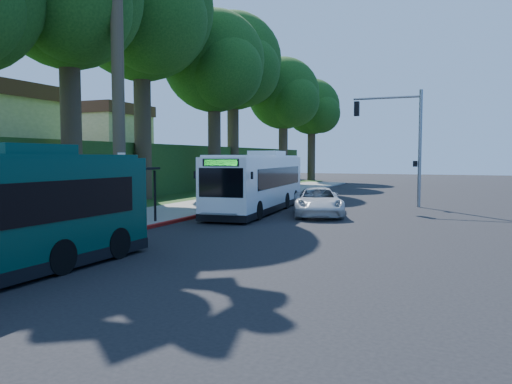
% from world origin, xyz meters
% --- Properties ---
extents(ground, '(140.00, 140.00, 0.00)m').
position_xyz_m(ground, '(0.00, 0.00, 0.00)').
color(ground, black).
rests_on(ground, ground).
extents(sidewalk, '(4.50, 70.00, 0.12)m').
position_xyz_m(sidewalk, '(-7.30, 0.00, 0.06)').
color(sidewalk, gray).
rests_on(sidewalk, ground).
extents(red_curb, '(0.25, 30.00, 0.13)m').
position_xyz_m(red_curb, '(-5.00, -4.00, 0.07)').
color(red_curb, maroon).
rests_on(red_curb, ground).
extents(grass_verge, '(8.00, 70.00, 0.06)m').
position_xyz_m(grass_verge, '(-13.00, 5.00, 0.03)').
color(grass_verge, '#234719').
rests_on(grass_verge, ground).
extents(bus_shelter, '(3.20, 1.51, 2.55)m').
position_xyz_m(bus_shelter, '(-7.26, -2.86, 1.81)').
color(bus_shelter, black).
rests_on(bus_shelter, ground).
extents(stop_sign_pole, '(0.35, 0.06, 3.17)m').
position_xyz_m(stop_sign_pole, '(-5.40, -5.00, 2.08)').
color(stop_sign_pole, gray).
rests_on(stop_sign_pole, ground).
extents(traffic_signal_pole, '(4.10, 0.30, 7.00)m').
position_xyz_m(traffic_signal_pole, '(3.78, 10.00, 4.42)').
color(traffic_signal_pole, gray).
rests_on(traffic_signal_pole, ground).
extents(hillside_backdrop, '(24.00, 60.00, 8.80)m').
position_xyz_m(hillside_backdrop, '(-26.30, 15.10, 2.44)').
color(hillside_backdrop, '#234719').
rests_on(hillside_backdrop, ground).
extents(tree_0, '(8.40, 8.00, 15.70)m').
position_xyz_m(tree_0, '(-12.40, -0.02, 11.20)').
color(tree_0, '#382B1E').
rests_on(tree_0, ground).
extents(tree_1, '(10.50, 10.00, 18.26)m').
position_xyz_m(tree_1, '(-13.37, 7.98, 12.73)').
color(tree_1, '#382B1E').
rests_on(tree_1, ground).
extents(tree_2, '(8.82, 8.40, 15.12)m').
position_xyz_m(tree_2, '(-11.89, 15.98, 10.48)').
color(tree_2, '#382B1E').
rests_on(tree_2, ground).
extents(tree_3, '(10.08, 9.60, 17.28)m').
position_xyz_m(tree_3, '(-13.88, 23.98, 11.98)').
color(tree_3, '#382B1E').
rests_on(tree_3, ground).
extents(tree_4, '(8.40, 8.00, 14.14)m').
position_xyz_m(tree_4, '(-11.40, 31.98, 9.73)').
color(tree_4, '#382B1E').
rests_on(tree_4, ground).
extents(tree_5, '(7.35, 7.00, 12.86)m').
position_xyz_m(tree_5, '(-10.41, 39.99, 8.96)').
color(tree_5, '#382B1E').
rests_on(tree_5, ground).
extents(white_bus, '(3.42, 11.45, 3.36)m').
position_xyz_m(white_bus, '(-3.23, 4.13, 1.64)').
color(white_bus, white).
rests_on(white_bus, ground).
extents(pickup, '(3.89, 5.64, 1.43)m').
position_xyz_m(pickup, '(0.33, 3.43, 0.72)').
color(pickup, silver).
rests_on(pickup, ground).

